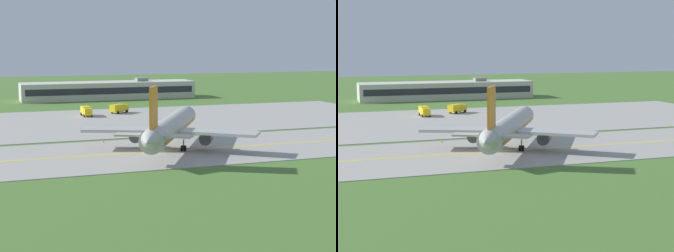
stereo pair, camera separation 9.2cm
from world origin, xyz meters
TOP-DOWN VIEW (x-y plane):
  - ground_plane at (0.00, 0.00)m, footprint 500.00×500.00m
  - taxiway_strip at (0.00, 0.00)m, footprint 240.00×28.00m
  - apron_pad at (10.00, 42.00)m, footprint 140.00×52.00m
  - taxiway_centreline at (0.00, 0.00)m, footprint 220.00×0.60m
  - airplane_lead at (3.88, 1.76)m, footprint 30.00×36.06m
  - service_truck_baggage at (7.50, 57.09)m, footprint 6.05×5.21m
  - service_truck_fuel at (-2.34, 53.65)m, footprint 2.45×6.04m
  - terminal_building at (14.01, 99.53)m, footprint 60.95×12.98m
  - traffic_cone_near_edge at (-6.55, 12.11)m, footprint 0.44×0.44m
  - traffic_cone_mid_edge at (23.61, 11.49)m, footprint 0.44×0.44m

SIDE VIEW (x-z plane):
  - ground_plane at x=0.00m, z-range 0.00..0.00m
  - taxiway_strip at x=0.00m, z-range 0.00..0.10m
  - apron_pad at x=10.00m, z-range 0.00..0.10m
  - taxiway_centreline at x=0.00m, z-range 0.10..0.11m
  - traffic_cone_near_edge at x=-6.55m, z-range 0.00..0.60m
  - traffic_cone_mid_edge at x=23.61m, z-range 0.00..0.60m
  - service_truck_baggage at x=7.50m, z-range 0.23..2.83m
  - service_truck_fuel at x=-2.34m, z-range 0.23..2.83m
  - terminal_building at x=14.01m, z-range -0.58..6.65m
  - airplane_lead at x=3.88m, z-range -2.22..10.48m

